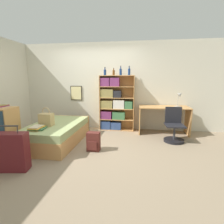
{
  "coord_description": "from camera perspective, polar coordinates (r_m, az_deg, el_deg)",
  "views": [
    {
      "loc": [
        1.24,
        -3.8,
        1.48
      ],
      "look_at": [
        0.63,
        0.19,
        0.75
      ],
      "focal_mm": 28.0,
      "sensor_mm": 36.0,
      "label": 1
    }
  ],
  "objects": [
    {
      "name": "desk",
      "position": [
        5.09,
        16.48,
        -0.79
      ],
      "size": [
        1.36,
        0.65,
        0.77
      ],
      "color": "tan",
      "rests_on": "ground_plane"
    },
    {
      "name": "bottle_clear",
      "position": [
        5.2,
        2.83,
        12.99
      ],
      "size": [
        0.07,
        0.07,
        0.27
      ],
      "color": "navy",
      "rests_on": "bookcase"
    },
    {
      "name": "wall_back",
      "position": [
        5.47,
        -4.53,
        8.33
      ],
      "size": [
        10.0,
        0.09,
        2.6
      ],
      "color": "beige",
      "rests_on": "ground_plane"
    },
    {
      "name": "handbag",
      "position": [
        4.18,
        -20.62,
        -2.29
      ],
      "size": [
        0.29,
        0.2,
        0.42
      ],
      "color": "tan",
      "rests_on": "bed"
    },
    {
      "name": "bottle_blue",
      "position": [
        5.16,
        5.62,
        12.96
      ],
      "size": [
        0.07,
        0.07,
        0.27
      ],
      "color": "navy",
      "rests_on": "bookcase"
    },
    {
      "name": "book_stack_on_bed",
      "position": [
        3.96,
        -23.31,
        -4.8
      ],
      "size": [
        0.33,
        0.34,
        0.07
      ],
      "color": "#99894C",
      "rests_on": "bed"
    },
    {
      "name": "bed",
      "position": [
        4.45,
        -17.4,
        -6.46
      ],
      "size": [
        1.06,
        1.88,
        0.47
      ],
      "color": "tan",
      "rests_on": "ground_plane"
    },
    {
      "name": "desk_chair",
      "position": [
        4.57,
        19.54,
        -5.84
      ],
      "size": [
        0.48,
        0.48,
        0.83
      ],
      "color": "black",
      "rests_on": "ground_plane"
    },
    {
      "name": "backpack",
      "position": [
        3.78,
        -6.07,
        -9.61
      ],
      "size": [
        0.27,
        0.2,
        0.4
      ],
      "color": "#56231E",
      "rests_on": "ground_plane"
    },
    {
      "name": "ground_plane",
      "position": [
        4.26,
        -8.99,
        -10.18
      ],
      "size": [
        14.0,
        14.0,
        0.0
      ],
      "primitive_type": "plane",
      "color": "gray"
    },
    {
      "name": "bottle_green",
      "position": [
        5.21,
        -2.31,
        12.83
      ],
      "size": [
        0.07,
        0.07,
        0.23
      ],
      "color": "navy",
      "rests_on": "bookcase"
    },
    {
      "name": "desk_lamp",
      "position": [
        5.15,
        21.19,
        4.76
      ],
      "size": [
        0.21,
        0.16,
        0.43
      ],
      "color": "#ADA89E",
      "rests_on": "desk"
    },
    {
      "name": "suitcase",
      "position": [
        3.39,
        -30.3,
        -11.17
      ],
      "size": [
        0.59,
        0.32,
        0.77
      ],
      "color": "#5B191E",
      "rests_on": "ground_plane"
    },
    {
      "name": "dresser",
      "position": [
        4.38,
        -32.75,
        -4.81
      ],
      "size": [
        0.65,
        0.48,
        0.93
      ],
      "color": "tan",
      "rests_on": "ground_plane"
    },
    {
      "name": "bookcase",
      "position": [
        5.22,
        0.58,
        2.53
      ],
      "size": [
        1.02,
        0.3,
        1.63
      ],
      "color": "tan",
      "rests_on": "ground_plane"
    },
    {
      "name": "bottle_brown",
      "position": [
        5.17,
        0.54,
        12.74
      ],
      "size": [
        0.07,
        0.07,
        0.21
      ],
      "color": "brown",
      "rests_on": "bookcase"
    }
  ]
}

